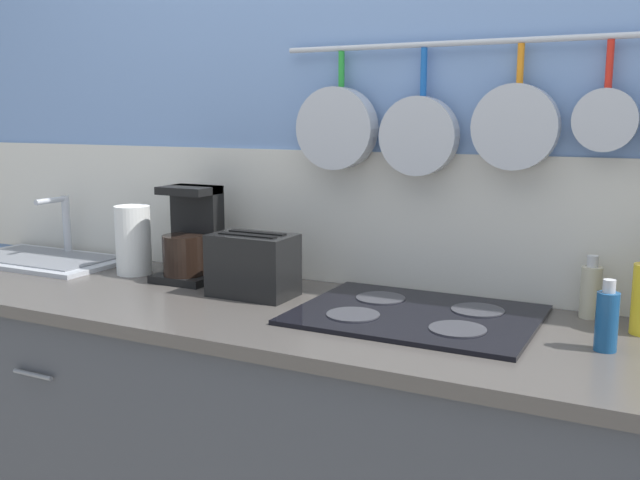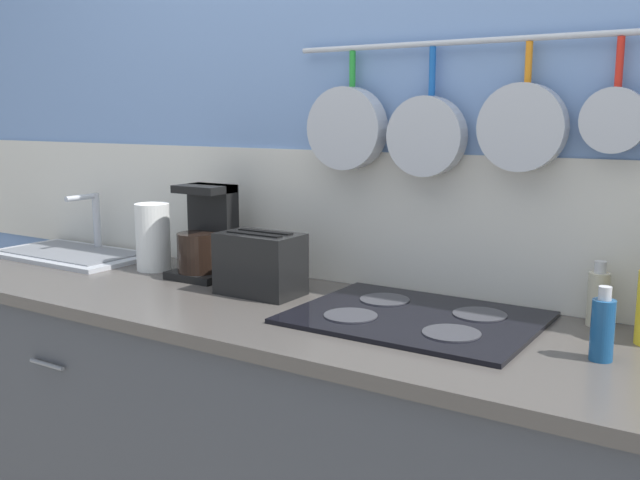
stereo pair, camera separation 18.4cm
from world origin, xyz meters
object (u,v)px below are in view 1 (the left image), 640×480
Objects in this scene: bottle_cooking_wine at (607,320)px; bottle_hot_sauce at (591,290)px; coffee_maker at (191,241)px; toaster at (253,265)px; paper_towel_roll at (133,240)px.

bottle_hot_sauce is at bearing 103.50° from bottle_cooking_wine.
bottle_hot_sauce is (1.17, 0.11, -0.05)m from coffee_maker.
coffee_maker is 1.16× the size of toaster.
paper_towel_roll is at bearing -175.03° from coffee_maker.
coffee_maker is at bearing 163.02° from toaster.
coffee_maker is 1.82× the size of bottle_hot_sauce.
paper_towel_roll reaches higher than toaster.
toaster is 0.91m from bottle_hot_sauce.
bottle_hot_sauce is 0.27m from bottle_cooking_wine.
toaster is (0.28, -0.09, -0.03)m from coffee_maker.
paper_towel_roll is 1.40m from bottle_hot_sauce.
bottle_cooking_wine is at bearing -76.50° from bottle_hot_sauce.
coffee_maker is 1.24m from bottle_cooking_wine.
paper_towel_roll is at bearing 172.38° from toaster.
coffee_maker reaches higher than toaster.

